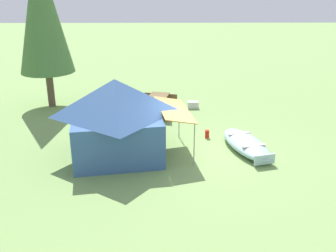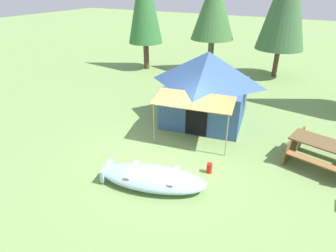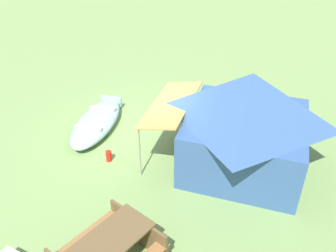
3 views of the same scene
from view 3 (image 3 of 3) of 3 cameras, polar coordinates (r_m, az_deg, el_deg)
ground_plane at (r=10.65m, az=-3.59°, el=-1.79°), size 80.00×80.00×0.00m
beached_rowboat at (r=11.12m, az=-11.27°, el=0.65°), size 3.06×1.82×0.44m
canvas_cabin_tent at (r=9.01m, az=12.36°, el=0.78°), size 3.53×4.41×2.66m
picnic_table at (r=7.17m, az=-9.50°, el=-19.05°), size 2.09×1.88×0.77m
fuel_can at (r=9.79m, az=-9.38°, el=-4.71°), size 0.19×0.19×0.30m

